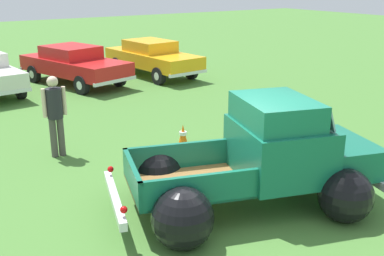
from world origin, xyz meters
The scene contains 6 objects.
ground_plane centered at (0.00, 0.00, 0.00)m, with size 80.00×80.00×0.00m, color #477A33.
vintage_pickup_truck centered at (0.37, -0.12, 0.76)m, with size 4.98×3.75×1.96m.
show_car_2 centered at (1.07, 11.21, 0.78)m, with size 3.05×4.99×1.43m.
show_car_3 centered at (4.28, 11.00, 0.78)m, with size 2.26×4.81×1.43m.
spectator_0 centered at (-1.91, 4.21, 1.06)m, with size 0.53×0.36×1.83m.
lane_cone_0 centered at (0.63, 2.95, 0.31)m, with size 0.36×0.36×0.63m.
Camera 1 is at (-4.91, -5.78, 3.87)m, focal length 44.11 mm.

